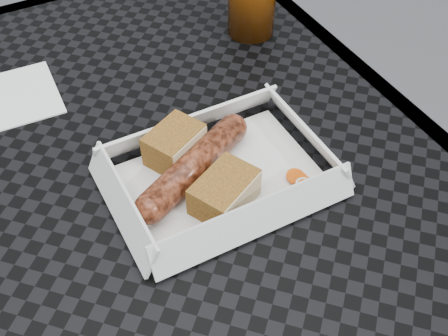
% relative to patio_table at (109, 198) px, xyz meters
% --- Properties ---
extents(patio_table, '(0.80, 0.80, 0.74)m').
position_rel_patio_table_xyz_m(patio_table, '(0.00, 0.00, 0.00)').
color(patio_table, black).
rests_on(patio_table, ground).
extents(food_tray, '(0.22, 0.15, 0.00)m').
position_rel_patio_table_xyz_m(food_tray, '(0.11, -0.10, 0.08)').
color(food_tray, white).
rests_on(food_tray, patio_table).
extents(bratwurst, '(0.17, 0.10, 0.03)m').
position_rel_patio_table_xyz_m(bratwurst, '(0.09, -0.08, 0.10)').
color(bratwurst, brown).
rests_on(bratwurst, food_tray).
extents(bread_near, '(0.08, 0.07, 0.04)m').
position_rel_patio_table_xyz_m(bread_near, '(0.08, -0.05, 0.10)').
color(bread_near, '#925E24').
rests_on(bread_near, food_tray).
extents(bread_far, '(0.09, 0.08, 0.04)m').
position_rel_patio_table_xyz_m(bread_far, '(0.10, -0.14, 0.10)').
color(bread_far, '#925E24').
rests_on(bread_far, food_tray).
extents(veg_garnish, '(0.03, 0.03, 0.00)m').
position_rel_patio_table_xyz_m(veg_garnish, '(0.18, -0.15, 0.08)').
color(veg_garnish, '#D94E09').
rests_on(veg_garnish, food_tray).
extents(napkin, '(0.13, 0.13, 0.00)m').
position_rel_patio_table_xyz_m(napkin, '(-0.07, 0.16, 0.08)').
color(napkin, white).
rests_on(napkin, patio_table).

